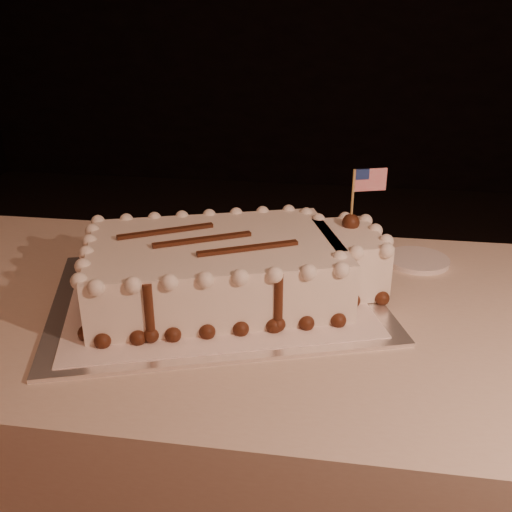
# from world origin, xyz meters

# --- Properties ---
(banquet_table) EXTENTS (2.40, 0.80, 0.75)m
(banquet_table) POSITION_xyz_m (0.00, 0.60, 0.38)
(banquet_table) COLOR beige
(banquet_table) RESTS_ON ground
(cake_board) EXTENTS (0.75, 0.65, 0.01)m
(cake_board) POSITION_xyz_m (-0.41, 0.61, 0.75)
(cake_board) COLOR white
(cake_board) RESTS_ON banquet_table
(doily) EXTENTS (0.67, 0.58, 0.00)m
(doily) POSITION_xyz_m (-0.41, 0.61, 0.76)
(doily) COLOR white
(doily) RESTS_ON cake_board
(sheet_cake) EXTENTS (0.62, 0.46, 0.24)m
(sheet_cake) POSITION_xyz_m (-0.38, 0.62, 0.82)
(sheet_cake) COLOR white
(sheet_cake) RESTS_ON doily
(side_plate) EXTENTS (0.14, 0.14, 0.01)m
(side_plate) POSITION_xyz_m (0.00, 0.85, 0.76)
(side_plate) COLOR white
(side_plate) RESTS_ON banquet_table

